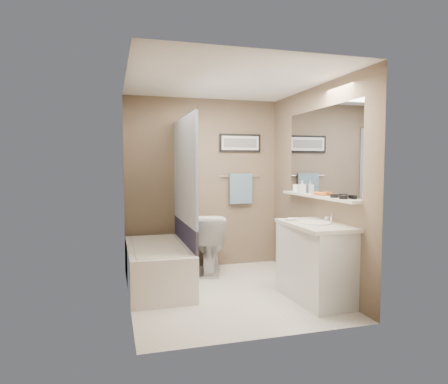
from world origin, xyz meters
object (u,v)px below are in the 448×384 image
object	(u,v)px
vanity	(316,264)
glass_jar	(296,188)
bathtub	(157,266)
hair_brush_front	(320,194)
toilet	(209,243)
candle_bowl_far	(334,196)
candle_bowl_near	(343,197)
soap_bottle	(302,187)

from	to	relation	value
vanity	glass_jar	distance (m)	1.18
vanity	bathtub	bearing A→B (deg)	146.07
hair_brush_front	glass_jar	size ratio (longest dim) A/B	2.20
toilet	bathtub	bearing A→B (deg)	47.56
candle_bowl_far	toilet	bearing A→B (deg)	125.76
bathtub	candle_bowl_near	world-z (taller)	candle_bowl_near
hair_brush_front	candle_bowl_far	bearing A→B (deg)	-90.00
toilet	candle_bowl_far	size ratio (longest dim) A/B	8.98
toilet	candle_bowl_far	xyz separation A→B (m)	(1.03, -1.43, 0.73)
candle_bowl_far	bathtub	bearing A→B (deg)	151.32
bathtub	soap_bottle	world-z (taller)	soap_bottle
glass_jar	toilet	bearing A→B (deg)	153.98
candle_bowl_near	hair_brush_front	distance (m)	0.48
toilet	candle_bowl_far	bearing A→B (deg)	142.33
vanity	candle_bowl_near	xyz separation A→B (m)	(0.19, -0.21, 0.73)
bathtub	glass_jar	distance (m)	2.01
vanity	candle_bowl_near	world-z (taller)	candle_bowl_near
soap_bottle	candle_bowl_far	bearing A→B (deg)	-90.00
bathtub	hair_brush_front	size ratio (longest dim) A/B	6.82
hair_brush_front	candle_bowl_near	bearing A→B (deg)	-90.00
vanity	candle_bowl_near	size ratio (longest dim) A/B	10.00
bathtub	candle_bowl_near	bearing A→B (deg)	-32.66
soap_bottle	hair_brush_front	bearing A→B (deg)	-90.00
bathtub	candle_bowl_near	xyz separation A→B (m)	(1.79, -1.15, 0.89)
bathtub	candle_bowl_far	size ratio (longest dim) A/B	16.67
hair_brush_front	glass_jar	distance (m)	0.62
toilet	glass_jar	bearing A→B (deg)	170.54
bathtub	toilet	bearing A→B (deg)	31.09
candle_bowl_far	hair_brush_front	size ratio (longest dim) A/B	0.41
soap_bottle	toilet	bearing A→B (deg)	146.68
toilet	hair_brush_front	bearing A→B (deg)	149.12
toilet	vanity	size ratio (longest dim) A/B	0.90
toilet	hair_brush_front	size ratio (longest dim) A/B	3.67
candle_bowl_near	soap_bottle	distance (m)	0.93
toilet	candle_bowl_near	size ratio (longest dim) A/B	8.98
toilet	vanity	bearing A→B (deg)	137.91
candle_bowl_far	hair_brush_front	bearing A→B (deg)	90.00
vanity	candle_bowl_far	world-z (taller)	candle_bowl_far
bathtub	soap_bottle	distance (m)	2.03
candle_bowl_far	vanity	bearing A→B (deg)	166.99
toilet	candle_bowl_near	xyz separation A→B (m)	(1.03, -1.60, 0.73)
vanity	candle_bowl_near	bearing A→B (deg)	-52.94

